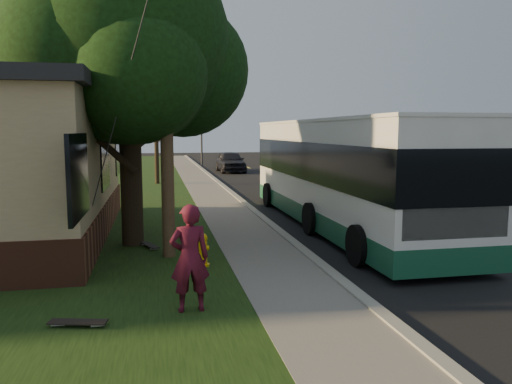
% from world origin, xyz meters
% --- Properties ---
extents(ground, '(120.00, 120.00, 0.00)m').
position_xyz_m(ground, '(0.00, 0.00, 0.00)').
color(ground, black).
rests_on(ground, ground).
extents(road, '(8.00, 80.00, 0.01)m').
position_xyz_m(road, '(4.00, 10.00, 0.01)').
color(road, black).
rests_on(road, ground).
extents(curb, '(0.25, 80.00, 0.12)m').
position_xyz_m(curb, '(0.00, 10.00, 0.06)').
color(curb, gray).
rests_on(curb, ground).
extents(sidewalk, '(2.00, 80.00, 0.08)m').
position_xyz_m(sidewalk, '(-1.00, 10.00, 0.04)').
color(sidewalk, slate).
rests_on(sidewalk, ground).
extents(grass_verge, '(5.00, 80.00, 0.07)m').
position_xyz_m(grass_verge, '(-4.50, 10.00, 0.04)').
color(grass_verge, black).
rests_on(grass_verge, ground).
extents(fire_hydrant, '(0.32, 0.32, 0.74)m').
position_xyz_m(fire_hydrant, '(-2.60, 0.00, 0.43)').
color(fire_hydrant, '#E9B30C').
rests_on(fire_hydrant, grass_verge).
extents(utility_pole, '(2.86, 3.21, 9.07)m').
position_xyz_m(utility_pole, '(-3.31, 0.99, 4.63)').
color(utility_pole, '#473321').
rests_on(utility_pole, ground).
extents(leafy_tree, '(6.30, 6.00, 7.80)m').
position_xyz_m(leafy_tree, '(-4.17, 2.65, 5.17)').
color(leafy_tree, black).
rests_on(leafy_tree, grass_verge).
extents(bare_tree_near, '(1.38, 1.21, 4.31)m').
position_xyz_m(bare_tree_near, '(-3.50, 18.00, 2.15)').
color(bare_tree_near, black).
rests_on(bare_tree_near, grass_verge).
extents(bare_tree_far, '(1.38, 1.21, 4.03)m').
position_xyz_m(bare_tree_far, '(-3.00, 30.00, 2.00)').
color(bare_tree_far, black).
rests_on(bare_tree_far, grass_verge).
extents(traffic_signal, '(0.18, 0.22, 5.50)m').
position_xyz_m(traffic_signal, '(0.50, 34.00, 3.16)').
color(traffic_signal, '#2D2D30').
rests_on(traffic_signal, ground).
extents(transit_bus, '(2.89, 12.54, 3.39)m').
position_xyz_m(transit_bus, '(2.18, 4.05, 1.81)').
color(transit_bus, silver).
rests_on(transit_bus, ground).
extents(skateboarder, '(0.68, 0.48, 1.80)m').
position_xyz_m(skateboarder, '(-3.05, -2.76, 0.97)').
color(skateboarder, '#4F0F22').
rests_on(skateboarder, grass_verge).
extents(skateboard_main, '(0.51, 0.85, 0.08)m').
position_xyz_m(skateboard_main, '(-3.77, 2.01, 0.13)').
color(skateboard_main, black).
rests_on(skateboard_main, grass_verge).
extents(skateboard_spare, '(0.92, 0.43, 0.08)m').
position_xyz_m(skateboard_spare, '(-4.79, -3.10, 0.13)').
color(skateboard_spare, black).
rests_on(skateboard_spare, grass_verge).
extents(dumpster, '(1.51, 1.25, 1.24)m').
position_xyz_m(dumpster, '(-7.20, 6.75, 0.66)').
color(dumpster, black).
rests_on(dumpster, building_lot).
extents(distant_car, '(1.90, 4.61, 1.57)m').
position_xyz_m(distant_car, '(1.91, 26.01, 0.78)').
color(distant_car, black).
rests_on(distant_car, ground).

